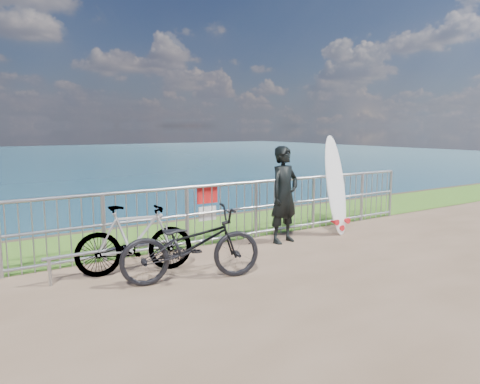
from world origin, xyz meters
TOP-DOWN VIEW (x-y plane):
  - grass_strip at (0.00, 2.70)m, footprint 120.00×120.00m
  - railing at (0.02, 1.60)m, footprint 10.06×0.10m
  - surfer at (1.23, 1.01)m, footprint 0.72×0.53m
  - surfboard at (2.53, 0.98)m, footprint 0.56×0.50m
  - bicycle_near at (-1.26, -0.01)m, footprint 2.10×1.17m
  - bicycle_far at (-1.80, 0.76)m, footprint 1.78×0.84m
  - bike_rack at (-2.09, 0.86)m, footprint 1.98×0.05m

SIDE VIEW (x-z plane):
  - grass_strip at x=0.00m, z-range 0.01..0.01m
  - bike_rack at x=-2.09m, z-range 0.14..0.55m
  - bicycle_far at x=-1.80m, z-range 0.00..1.03m
  - bicycle_near at x=-1.26m, z-range 0.00..1.05m
  - railing at x=0.02m, z-range 0.01..1.14m
  - surfer at x=1.23m, z-range 0.00..1.81m
  - surfboard at x=2.53m, z-range -0.08..1.93m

